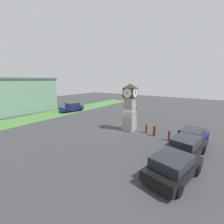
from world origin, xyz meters
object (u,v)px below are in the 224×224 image
bollard_mid_row (169,135)px  bollard_end_row (146,128)px  bench (132,109)px  car_silver_hatch (72,107)px  clock_tower (130,108)px  car_navy_sedan (173,166)px  bollard_far_row (154,131)px  car_near_tower (187,147)px  bollard_near_tower (185,138)px  car_by_building (192,137)px

bollard_mid_row → bollard_end_row: bollard_end_row is taller
bench → bollard_end_row: bearing=-144.5°
car_silver_hatch → clock_tower: bearing=-102.8°
bollard_mid_row → car_navy_sedan: (-5.66, -1.70, 0.24)m
bollard_far_row → clock_tower: bearing=88.1°
clock_tower → car_near_tower: 7.33m
clock_tower → bollard_far_row: 3.67m
bollard_near_tower → car_silver_hatch: (3.66, 19.72, 0.25)m
bollard_mid_row → bollard_end_row: size_ratio=0.97×
clock_tower → bench: (9.02, 4.29, -2.14)m
bollard_far_row → car_silver_hatch: size_ratio=0.26×
bollard_far_row → car_near_tower: 4.43m
bollard_mid_row → bollard_far_row: 1.63m
bollard_mid_row → car_navy_sedan: size_ratio=0.23×
bollard_mid_row → bollard_far_row: bollard_far_row is taller
car_silver_hatch → bollard_far_row: bearing=-100.8°
bollard_end_row → car_near_tower: bearing=-124.2°
bollard_far_row → bollard_mid_row: bearing=-103.7°
bollard_end_row → car_navy_sedan: (-6.34, -4.28, 0.23)m
car_near_tower → bench: car_near_tower is taller
bollard_near_tower → bench: size_ratio=0.69×
bollard_far_row → car_near_tower: bearing=-128.4°
bollard_mid_row → car_near_tower: bearing=-141.3°
car_near_tower → bench: (11.87, 10.78, -0.27)m
bollard_far_row → bench: bollard_far_row is taller
bollard_end_row → car_near_tower: 5.41m
car_by_building → bollard_end_row: bearing=82.2°
bollard_near_tower → car_navy_sedan: (-5.59, -0.27, 0.19)m
car_near_tower → car_silver_hatch: car_silver_hatch is taller
bollard_far_row → bollard_near_tower: bearing=-98.7°
bollard_near_tower → car_navy_sedan: 5.60m
clock_tower → car_near_tower: bearing=-113.7°
car_silver_hatch → bench: size_ratio=2.71×
bollard_near_tower → bollard_mid_row: bearing=87.0°
car_silver_hatch → car_near_tower: bearing=-106.4°
car_silver_hatch → bollard_near_tower: bearing=-100.5°
clock_tower → car_silver_hatch: clock_tower is taller
car_by_building → bollard_far_row: bearing=84.6°
bollard_mid_row → bollard_end_row: 2.67m
car_navy_sedan → car_silver_hatch: size_ratio=1.01×
bollard_near_tower → car_by_building: bearing=-76.2°
bollard_mid_row → car_near_tower: 3.04m
bollard_mid_row → bench: (9.51, 8.89, 0.01)m
bench → car_by_building: bearing=-131.1°
bollard_near_tower → car_near_tower: car_near_tower is taller
clock_tower → bollard_far_row: bearing=-91.9°
bollard_far_row → car_navy_sedan: bearing=-151.5°
bollard_mid_row → bollard_end_row: bearing=75.3°
car_navy_sedan → bollard_mid_row: bearing=16.7°
car_near_tower → car_by_building: 2.42m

